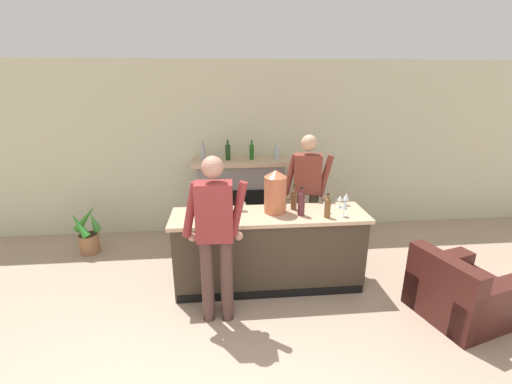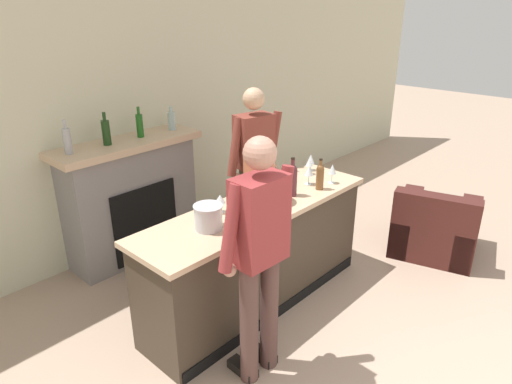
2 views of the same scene
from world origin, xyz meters
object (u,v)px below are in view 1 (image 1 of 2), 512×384
Objects in this scene: ice_bucket_steel at (221,208)px; wine_glass_back_row at (346,197)px; fireplace_stone at (241,197)px; wine_glass_front_left at (344,206)px; copper_dispenser at (275,191)px; person_customer at (215,234)px; wine_glass_mid_counter at (340,199)px; wine_bottle_burgundy_dark at (294,198)px; wine_bottle_riesling_slim at (301,203)px; potted_plant_corner at (88,234)px; wine_glass_front_right at (243,202)px; wine_glass_by_dispenser at (326,203)px; armchair_black at (458,295)px; person_bartender at (307,194)px; wine_bottle_chardonnay_pale at (328,207)px.

wine_glass_back_row is at bearing 7.89° from ice_bucket_steel.
fireplace_stone is 8.52× the size of wine_glass_front_left.
copper_dispenser is at bearing -77.55° from fireplace_stone.
person_customer is 0.57m from ice_bucket_steel.
wine_glass_mid_counter is 0.83× the size of wine_glass_front_left.
wine_bottle_burgundy_dark is at bearing 151.56° from wine_glass_front_left.
person_customer is 5.17× the size of wine_bottle_riesling_slim.
potted_plant_corner is at bearing 161.27° from wine_bottle_burgundy_dark.
wine_glass_front_right is 0.98m from wine_glass_by_dispenser.
wine_bottle_riesling_slim is (-1.58, 0.71, 0.85)m from armchair_black.
person_customer is 9.64× the size of wine_glass_front_left.
armchair_black is 6.16× the size of wine_glass_back_row.
wine_bottle_burgundy_dark is 0.92× the size of wine_bottle_riesling_slim.
ice_bucket_steel is 0.64× the size of wine_bottle_riesling_slim.
ice_bucket_steel reaches higher than wine_glass_back_row.
ice_bucket_steel is 1.43× the size of wine_glass_front_right.
potted_plant_corner is 4.58× the size of wine_glass_front_right.
wine_bottle_burgundy_dark reaches higher than wine_glass_by_dispenser.
wine_glass_mid_counter is (0.82, 0.09, -0.15)m from copper_dispenser.
wine_glass_front_left is at bearing -10.35° from wine_bottle_riesling_slim.
wine_glass_front_right is at bearing 66.15° from person_customer.
wine_glass_back_row is (3.52, -0.89, 0.77)m from potted_plant_corner.
wine_glass_front_left is at bearing -99.74° from wine_glass_mid_counter.
potted_plant_corner is at bearing 157.26° from armchair_black.
wine_glass_by_dispenser is at bearing -19.13° from potted_plant_corner.
wine_bottle_burgundy_dark reaches higher than potted_plant_corner.
wine_glass_mid_counter is at bearing 36.03° from wine_glass_by_dispenser.
wine_glass_back_row is at bearing 134.02° from armchair_black.
wine_glass_back_row is at bearing 28.69° from wine_glass_mid_counter.
person_bartender is (0.84, -0.95, 0.35)m from fireplace_stone.
wine_glass_by_dispenser is at bearing -82.51° from person_bartender.
copper_dispenser reaches higher than wine_glass_front_right.
armchair_black is 2.96× the size of wine_bottle_riesling_slim.
person_customer is 1.33m from wine_bottle_chardonnay_pale.
armchair_black is 6.63× the size of wine_glass_mid_counter.
fireplace_stone reaches higher than armchair_black.
ice_bucket_steel is 0.69× the size of wine_bottle_burgundy_dark.
armchair_black is 2.73m from ice_bucket_steel.
potted_plant_corner is at bearing 164.55° from wine_glass_mid_counter.
copper_dispenser is at bearing -171.30° from wine_glass_back_row.
wine_bottle_riesling_slim is 2.25× the size of wine_glass_front_right.
wine_glass_front_left is (1.46, 0.42, 0.09)m from person_customer.
wine_glass_by_dispenser is at bearing 140.98° from wine_glass_front_left.
wine_bottle_burgundy_dark is (0.24, 0.07, -0.12)m from copper_dispenser.
wine_glass_mid_counter is at bearing 138.44° from armchair_black.
wine_glass_front_right is (-0.89, -0.47, 0.08)m from person_bartender.
armchair_black is 2.67m from person_customer.
fireplace_stone is 3.08× the size of copper_dispenser.
person_customer is 1.11m from wine_bottle_riesling_slim.
person_bartender reaches higher than copper_dispenser.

